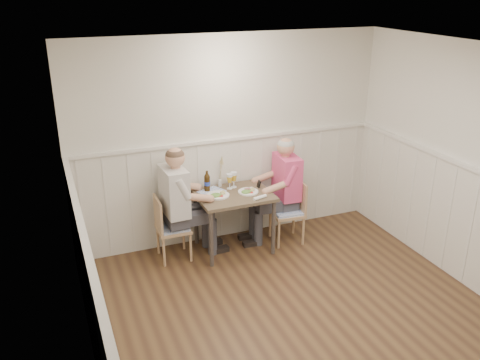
% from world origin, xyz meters
% --- Properties ---
extents(ground_plane, '(4.50, 4.50, 0.00)m').
position_xyz_m(ground_plane, '(0.00, 0.00, 0.00)').
color(ground_plane, '#422B1B').
extents(room_shell, '(4.04, 4.54, 2.60)m').
position_xyz_m(room_shell, '(0.00, 0.00, 1.52)').
color(room_shell, silver).
rests_on(room_shell, ground).
extents(wainscot, '(4.00, 4.49, 1.34)m').
position_xyz_m(wainscot, '(0.00, 0.69, 0.69)').
color(wainscot, silver).
rests_on(wainscot, ground).
extents(dining_table, '(0.90, 0.70, 0.75)m').
position_xyz_m(dining_table, '(-0.11, 1.84, 0.65)').
color(dining_table, brown).
rests_on(dining_table, ground).
extents(chair_right, '(0.42, 0.42, 0.81)m').
position_xyz_m(chair_right, '(0.64, 1.78, 0.44)').
color(chair_right, '#A67D5D').
rests_on(chair_right, ground).
extents(chair_left, '(0.38, 0.38, 0.80)m').
position_xyz_m(chair_left, '(-0.91, 1.90, 0.43)').
color(chair_left, '#A67D5D').
rests_on(chair_left, ground).
extents(man_in_pink, '(0.66, 0.46, 1.38)m').
position_xyz_m(man_in_pink, '(0.59, 1.89, 0.58)').
color(man_in_pink, '#3F3F47').
rests_on(man_in_pink, ground).
extents(diner_cream, '(0.68, 0.47, 1.42)m').
position_xyz_m(diner_cream, '(-0.79, 1.89, 0.60)').
color(diner_cream, '#3F3F47').
rests_on(diner_cream, ground).
extents(plate_man, '(0.25, 0.25, 0.06)m').
position_xyz_m(plate_man, '(0.06, 1.81, 0.77)').
color(plate_man, white).
rests_on(plate_man, dining_table).
extents(plate_diner, '(0.27, 0.27, 0.07)m').
position_xyz_m(plate_diner, '(-0.32, 1.83, 0.77)').
color(plate_diner, white).
rests_on(plate_diner, dining_table).
extents(beer_glass_a, '(0.08, 0.08, 0.20)m').
position_xyz_m(beer_glass_a, '(-0.04, 2.03, 0.89)').
color(beer_glass_a, silver).
rests_on(beer_glass_a, dining_table).
extents(beer_glass_b, '(0.08, 0.08, 0.19)m').
position_xyz_m(beer_glass_b, '(-0.10, 2.00, 0.88)').
color(beer_glass_b, silver).
rests_on(beer_glass_b, dining_table).
extents(beer_bottle, '(0.07, 0.07, 0.26)m').
position_xyz_m(beer_bottle, '(-0.38, 2.04, 0.87)').
color(beer_bottle, '#32210B').
rests_on(beer_bottle, dining_table).
extents(rolled_napkin, '(0.18, 0.09, 0.04)m').
position_xyz_m(rolled_napkin, '(0.12, 1.57, 0.77)').
color(rolled_napkin, white).
rests_on(rolled_napkin, dining_table).
extents(grass_vase, '(0.05, 0.05, 0.41)m').
position_xyz_m(grass_vase, '(-0.18, 2.13, 0.93)').
color(grass_vase, silver).
rests_on(grass_vase, dining_table).
extents(gingham_mat, '(0.36, 0.33, 0.01)m').
position_xyz_m(gingham_mat, '(-0.34, 2.00, 0.75)').
color(gingham_mat, '#4D71BE').
rests_on(gingham_mat, dining_table).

